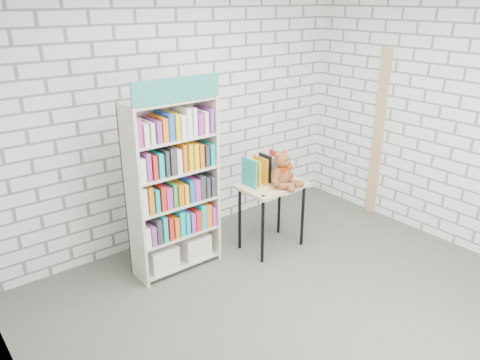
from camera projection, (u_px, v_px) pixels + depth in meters
ground at (303, 309)px, 4.27m from camera, size 4.50×4.50×0.00m
room_shell at (315, 118)px, 3.61m from camera, size 4.52×4.02×2.81m
bookshelf at (173, 186)px, 4.63m from camera, size 0.89×0.35×2.00m
display_table at (272, 193)px, 5.11m from camera, size 0.72×0.50×0.77m
table_books at (266, 168)px, 5.10m from camera, size 0.50×0.22×0.30m
teddy_bear at (283, 172)px, 4.96m from camera, size 0.35×0.35×0.39m
door_trim at (378, 134)px, 5.86m from camera, size 0.05×0.12×2.10m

